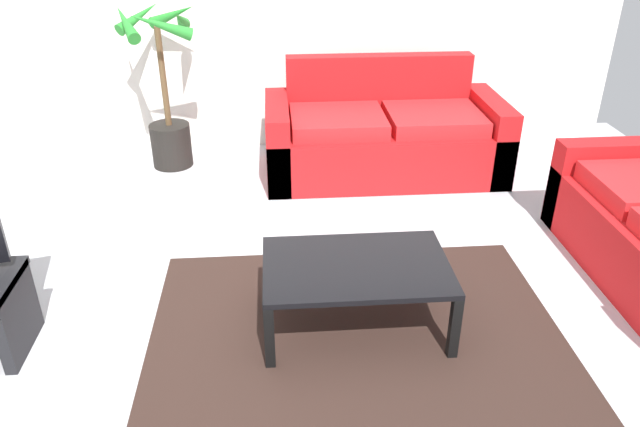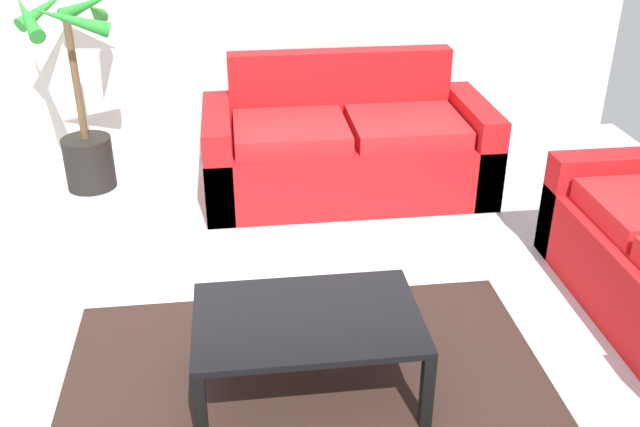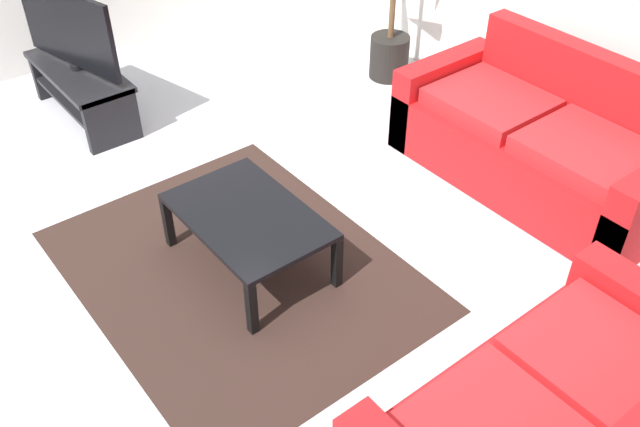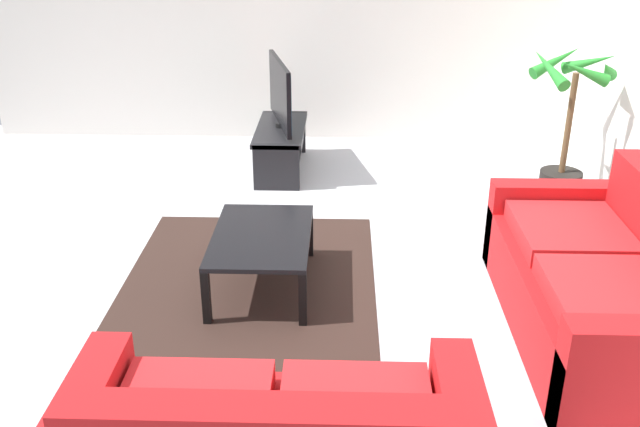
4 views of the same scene
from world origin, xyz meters
The scene contains 5 objects.
ground_plane centered at (0.00, 0.00, 0.00)m, with size 6.60×6.60×0.00m, color #B2B2B7.
couch_main centered at (0.79, 2.28, 0.30)m, with size 1.92×0.90×0.90m.
coffee_table centered at (0.30, 0.25, 0.34)m, with size 0.97×0.64×0.39m.
area_rug centered at (0.30, 0.15, 0.00)m, with size 2.20×1.70×0.01m, color black.
potted_palm centered at (-0.99, 2.55, 0.55)m, with size 0.68×0.69×1.35m.
Camera 1 is at (-0.10, -2.38, 2.10)m, focal length 34.04 mm.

